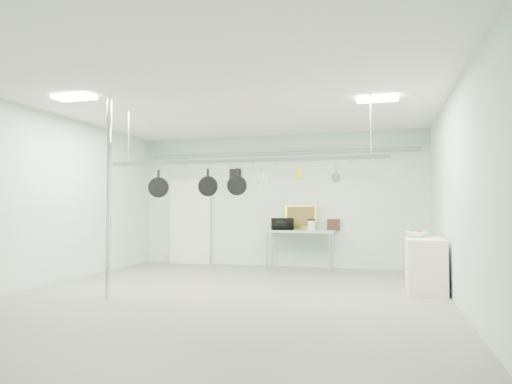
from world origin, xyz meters
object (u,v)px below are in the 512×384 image
(pot_rack, at_px, (241,159))
(skillet_mid, at_px, (208,182))
(side_cabinet, at_px, (425,265))
(skillet_right, at_px, (237,181))
(prep_table, at_px, (300,233))
(microwave, at_px, (282,224))
(fruit_bowl, at_px, (416,234))
(chrome_pole, at_px, (108,196))
(skillet_left, at_px, (158,184))
(coffee_canister, at_px, (311,225))

(pot_rack, distance_m, skillet_mid, 0.69)
(side_cabinet, xyz_separation_m, skillet_right, (-3.01, -1.10, 1.41))
(prep_table, xyz_separation_m, skillet_right, (-0.46, -3.30, 1.03))
(microwave, xyz_separation_m, fruit_bowl, (2.84, -1.86, -0.09))
(chrome_pole, distance_m, fruit_bowl, 5.30)
(skillet_left, bearing_deg, skillet_right, -18.32)
(fruit_bowl, bearing_deg, pot_rack, -153.76)
(skillet_right, bearing_deg, skillet_mid, 160.70)
(chrome_pole, height_order, prep_table, chrome_pole)
(side_cabinet, relative_size, pot_rack, 0.25)
(chrome_pole, xyz_separation_m, coffee_canister, (2.57, 4.21, -0.59))
(chrome_pole, distance_m, pot_rack, 2.19)
(fruit_bowl, relative_size, skillet_mid, 0.84)
(chrome_pole, bearing_deg, side_cabinet, 22.41)
(chrome_pole, distance_m, coffee_canister, 4.97)
(side_cabinet, relative_size, coffee_canister, 5.46)
(chrome_pole, bearing_deg, fruit_bowl, 25.88)
(skillet_left, height_order, skillet_mid, same)
(side_cabinet, relative_size, skillet_left, 2.48)
(coffee_canister, bearing_deg, prep_table, -177.35)
(side_cabinet, height_order, skillet_right, skillet_right)
(pot_rack, distance_m, coffee_canister, 3.59)
(pot_rack, bearing_deg, side_cabinet, 20.45)
(side_cabinet, height_order, coffee_canister, coffee_canister)
(pot_rack, bearing_deg, skillet_right, 180.00)
(chrome_pole, height_order, pot_rack, chrome_pole)
(chrome_pole, relative_size, skillet_left, 6.62)
(side_cabinet, xyz_separation_m, fruit_bowl, (-0.11, 0.30, 0.50))
(skillet_left, distance_m, skillet_right, 1.44)
(chrome_pole, height_order, skillet_mid, chrome_pole)
(fruit_bowl, bearing_deg, chrome_pole, -154.12)
(chrome_pole, distance_m, skillet_right, 2.06)
(chrome_pole, distance_m, microwave, 4.61)
(pot_rack, bearing_deg, prep_table, 83.09)
(side_cabinet, relative_size, fruit_bowl, 3.08)
(coffee_canister, xyz_separation_m, skillet_left, (-2.17, -3.31, 0.83))
(fruit_bowl, xyz_separation_m, skillet_left, (-4.34, -1.40, 0.90))
(coffee_canister, relative_size, skillet_mid, 0.48)
(fruit_bowl, distance_m, skillet_mid, 3.80)
(side_cabinet, height_order, skillet_left, skillet_left)
(prep_table, height_order, coffee_canister, coffee_canister)
(chrome_pole, height_order, microwave, chrome_pole)
(prep_table, xyz_separation_m, side_cabinet, (2.55, -2.20, -0.38))
(pot_rack, relative_size, skillet_mid, 10.40)
(prep_table, distance_m, skillet_left, 3.94)
(skillet_mid, bearing_deg, prep_table, 67.42)
(prep_table, height_order, skillet_mid, skillet_mid)
(skillet_mid, bearing_deg, skillet_right, -6.05)
(pot_rack, relative_size, skillet_right, 10.63)
(pot_rack, bearing_deg, fruit_bowl, 26.24)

